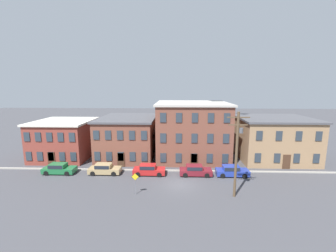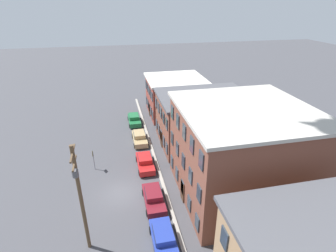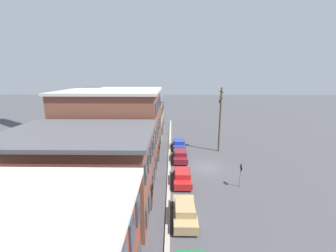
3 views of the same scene
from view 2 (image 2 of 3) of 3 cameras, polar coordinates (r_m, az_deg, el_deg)
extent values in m
plane|color=#424247|center=(28.51, -10.12, -14.18)|extent=(200.00, 200.00, 0.00)
cube|color=#9E998E|center=(28.78, -0.94, -13.04)|extent=(56.00, 0.36, 0.16)
cube|color=brown|center=(45.45, 1.59, 6.38)|extent=(8.71, 9.02, 6.09)
cube|color=silver|center=(44.49, 1.64, 10.27)|extent=(9.21, 9.52, 0.30)
cube|color=#2D3842|center=(48.39, -4.71, 5.61)|extent=(0.90, 0.10, 1.40)
cube|color=#2D3842|center=(47.44, -4.84, 9.07)|extent=(0.90, 0.10, 1.40)
cube|color=#2D3842|center=(46.78, -4.41, 4.90)|extent=(0.90, 0.10, 1.40)
cube|color=#2D3842|center=(45.78, -4.54, 8.47)|extent=(0.90, 0.10, 1.40)
cube|color=#2D3842|center=(45.17, -4.09, 4.13)|extent=(0.90, 0.10, 1.40)
cube|color=#2D3842|center=(44.14, -4.21, 7.81)|extent=(0.90, 0.10, 1.40)
cube|color=#2D3842|center=(43.57, -3.75, 3.31)|extent=(0.90, 0.10, 1.40)
cube|color=#2D3842|center=(42.50, -3.87, 7.11)|extent=(0.90, 0.10, 1.40)
cube|color=#2D3842|center=(41.98, -3.38, 2.43)|extent=(0.90, 0.10, 1.40)
cube|color=#2D3842|center=(40.87, -3.49, 6.35)|extent=(0.90, 0.10, 1.40)
cube|color=#472D1E|center=(45.32, -4.07, 3.64)|extent=(1.10, 0.10, 2.20)
cube|color=brown|center=(36.14, 7.72, 1.28)|extent=(8.98, 11.70, 6.57)
cube|color=#4C4C51|center=(34.87, 8.05, 6.43)|extent=(9.48, 12.20, 0.30)
cube|color=#2D3842|center=(38.58, -2.50, 0.46)|extent=(0.90, 0.10, 1.40)
cube|color=#2D3842|center=(37.30, -2.60, 5.03)|extent=(0.90, 0.10, 1.40)
cube|color=#2D3842|center=(36.99, -2.02, -0.70)|extent=(0.90, 0.10, 1.40)
cube|color=#2D3842|center=(35.65, -2.10, 4.03)|extent=(0.90, 0.10, 1.40)
cube|color=#2D3842|center=(35.42, -1.49, -1.97)|extent=(0.90, 0.10, 1.40)
cube|color=#2D3842|center=(34.01, -1.56, 2.94)|extent=(0.90, 0.10, 1.40)
cube|color=#2D3842|center=(33.86, -0.92, -3.35)|extent=(0.90, 0.10, 1.40)
cube|color=#2D3842|center=(32.39, -0.96, 1.74)|extent=(0.90, 0.10, 1.40)
cube|color=#2D3842|center=(32.34, -0.29, -4.86)|extent=(0.90, 0.10, 1.40)
cube|color=#2D3842|center=(30.79, -0.30, 0.41)|extent=(0.90, 0.10, 1.40)
cube|color=#472D1E|center=(35.67, -1.48, -2.74)|extent=(1.10, 0.10, 2.20)
cube|color=brown|center=(26.58, 15.51, -5.93)|extent=(11.56, 11.43, 9.14)
cube|color=#B7B2A8|center=(24.52, 16.79, 3.52)|extent=(12.06, 11.93, 0.30)
cube|color=#2D3842|center=(30.04, 0.86, -7.76)|extent=(0.90, 0.10, 1.40)
cube|color=#2D3842|center=(28.48, 0.90, -2.65)|extent=(0.90, 0.10, 1.40)
cube|color=#2D3842|center=(27.16, 0.94, 3.01)|extent=(0.90, 0.10, 1.40)
cube|color=#2D3842|center=(28.20, 1.93, -10.30)|extent=(0.90, 0.10, 1.40)
cube|color=#2D3842|center=(26.52, 2.03, -4.97)|extent=(0.90, 0.10, 1.40)
cube|color=#2D3842|center=(25.11, 2.14, 1.02)|extent=(0.90, 0.10, 1.40)
cube|color=#2D3842|center=(26.43, 3.18, -13.17)|extent=(0.90, 0.10, 1.40)
cube|color=#2D3842|center=(24.63, 3.35, -7.65)|extent=(0.90, 0.10, 1.40)
cube|color=#2D3842|center=(23.10, 3.54, -1.33)|extent=(0.90, 0.10, 1.40)
cube|color=#2D3842|center=(24.75, 4.63, -16.44)|extent=(0.90, 0.10, 1.40)
cube|color=#2D3842|center=(22.82, 4.90, -10.76)|extent=(0.90, 0.10, 1.40)
cube|color=#2D3842|center=(21.16, 5.21, -4.11)|extent=(0.90, 0.10, 1.40)
cube|color=#2D3842|center=(23.18, 6.35, -20.15)|extent=(0.90, 0.10, 1.40)
cube|color=#2D3842|center=(21.11, 6.76, -14.38)|extent=(0.90, 0.10, 1.40)
cube|color=#2D3842|center=(19.29, 7.23, -7.44)|extent=(0.90, 0.10, 1.40)
cube|color=#472D1E|center=(26.70, 3.15, -13.88)|extent=(1.10, 0.10, 2.20)
cube|color=#2D3842|center=(17.64, 12.15, -22.84)|extent=(0.90, 0.10, 1.40)
cube|color=#1E6638|center=(42.73, -7.35, 1.23)|extent=(4.40, 1.80, 0.70)
cube|color=#1E6638|center=(42.66, -7.42, 2.10)|extent=(2.20, 1.51, 0.55)
cube|color=#1E232D|center=(42.66, -7.42, 2.10)|extent=(2.02, 1.58, 0.48)
cylinder|color=black|center=(41.57, -5.97, 0.28)|extent=(0.66, 0.22, 0.66)
cylinder|color=black|center=(41.46, -8.30, 0.06)|extent=(0.66, 0.22, 0.66)
cylinder|color=black|center=(44.20, -6.42, 1.86)|extent=(0.66, 0.22, 0.66)
cylinder|color=black|center=(44.09, -8.61, 1.66)|extent=(0.66, 0.22, 0.66)
cube|color=tan|center=(36.99, -6.19, -2.79)|extent=(4.40, 1.80, 0.70)
cube|color=tan|center=(36.88, -6.27, -1.79)|extent=(2.20, 1.51, 0.55)
cube|color=#1E232D|center=(36.88, -6.27, -1.79)|extent=(2.02, 1.58, 0.48)
cylinder|color=black|center=(35.91, -4.55, -4.02)|extent=(0.66, 0.22, 0.66)
cylinder|color=black|center=(35.77, -7.25, -4.29)|extent=(0.66, 0.22, 0.66)
cylinder|color=black|center=(38.44, -5.16, -1.92)|extent=(0.66, 0.22, 0.66)
cylinder|color=black|center=(38.31, -7.69, -2.16)|extent=(0.66, 0.22, 0.66)
cube|color=#B21E1E|center=(31.65, -4.99, -8.10)|extent=(4.40, 1.80, 0.70)
cube|color=#B21E1E|center=(31.48, -5.09, -6.96)|extent=(2.20, 1.51, 0.55)
cube|color=#1E232D|center=(31.48, -5.09, -6.96)|extent=(2.02, 1.58, 0.48)
cylinder|color=black|center=(30.67, -3.01, -9.72)|extent=(0.66, 0.22, 0.66)
cylinder|color=black|center=(30.51, -6.21, -10.07)|extent=(0.66, 0.22, 0.66)
cylinder|color=black|center=(33.05, -3.85, -6.86)|extent=(0.66, 0.22, 0.66)
cylinder|color=black|center=(32.90, -6.80, -7.16)|extent=(0.66, 0.22, 0.66)
cube|color=maroon|center=(26.60, -3.12, -15.67)|extent=(4.40, 1.80, 0.70)
cube|color=maroon|center=(26.34, -3.22, -14.37)|extent=(2.20, 1.51, 0.55)
cube|color=#1E232D|center=(26.34, -3.22, -14.37)|extent=(2.02, 1.58, 0.48)
cylinder|color=black|center=(25.78, -0.59, -17.84)|extent=(0.66, 0.22, 0.66)
cylinder|color=black|center=(25.59, -4.52, -18.35)|extent=(0.66, 0.22, 0.66)
cylinder|color=black|center=(27.92, -1.84, -13.82)|extent=(0.66, 0.22, 0.66)
cylinder|color=black|center=(27.74, -5.40, -14.25)|extent=(0.66, 0.22, 0.66)
cube|color=#233899|center=(23.13, -0.91, -23.72)|extent=(4.40, 1.80, 0.70)
cube|color=#233899|center=(22.79, -1.03, -22.32)|extent=(2.20, 1.51, 0.55)
cube|color=#1E232D|center=(22.79, -1.03, -22.32)|extent=(2.02, 1.58, 0.48)
cylinder|color=black|center=(24.34, 0.47, -21.17)|extent=(0.66, 0.22, 0.66)
cylinder|color=black|center=(24.14, -3.77, -21.75)|extent=(0.66, 0.22, 0.66)
cylinder|color=slate|center=(32.02, -15.84, -7.23)|extent=(0.08, 0.08, 2.40)
cube|color=yellow|center=(31.55, -16.09, -5.84)|extent=(0.80, 0.03, 0.80)
cube|color=black|center=(31.55, -16.07, -5.83)|extent=(0.87, 0.02, 0.87)
cylinder|color=brown|center=(21.04, -18.33, -15.28)|extent=(0.28, 0.28, 9.49)
cube|color=brown|center=(18.68, -20.07, -5.56)|extent=(2.40, 0.12, 0.12)
cube|color=brown|center=(19.09, -19.71, -7.61)|extent=(2.00, 0.12, 0.12)
cylinder|color=#515156|center=(19.12, -19.55, -9.69)|extent=(0.44, 0.44, 0.55)
camera|label=1|loc=(35.35, -60.61, 2.66)|focal=24.00mm
camera|label=3|loc=(48.96, -7.77, 17.60)|focal=24.00mm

